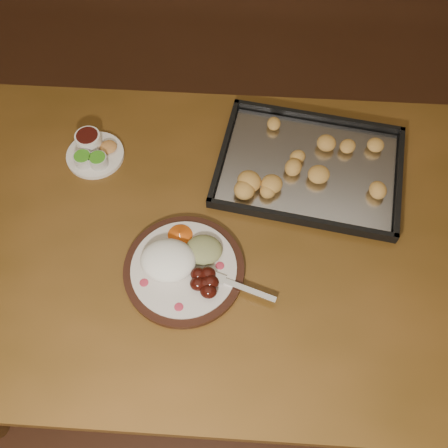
# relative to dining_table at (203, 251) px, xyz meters

# --- Properties ---
(ground) EXTENTS (4.00, 4.00, 0.00)m
(ground) POSITION_rel_dining_table_xyz_m (-0.21, 0.16, -0.65)
(ground) COLOR #4E2B1A
(ground) RESTS_ON ground
(dining_table) EXTENTS (1.55, 0.99, 0.75)m
(dining_table) POSITION_rel_dining_table_xyz_m (0.00, 0.00, 0.00)
(dining_table) COLOR brown
(dining_table) RESTS_ON ground
(dinner_plate) EXTENTS (0.35, 0.27, 0.06)m
(dinner_plate) POSITION_rel_dining_table_xyz_m (-0.03, -0.10, 0.12)
(dinner_plate) COLOR black
(dinner_plate) RESTS_ON dining_table
(condiment_saucer) EXTENTS (0.15, 0.15, 0.05)m
(condiment_saucer) POSITION_rel_dining_table_xyz_m (-0.31, 0.19, 0.12)
(condiment_saucer) COLOR white
(condiment_saucer) RESTS_ON dining_table
(baking_tray) EXTENTS (0.49, 0.38, 0.05)m
(baking_tray) POSITION_rel_dining_table_xyz_m (0.25, 0.22, 0.11)
(baking_tray) COLOR black
(baking_tray) RESTS_ON dining_table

